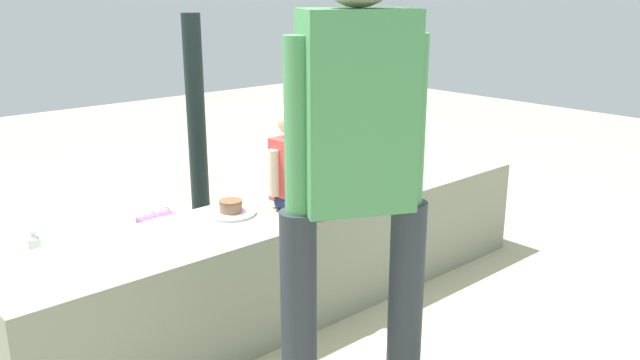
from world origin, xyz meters
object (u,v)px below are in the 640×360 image
(child_seated, at_px, (298,161))
(handbag_black_leather, at_px, (225,248))
(adult_standing, at_px, (356,144))
(gift_bag, at_px, (159,242))
(water_bottle_near_gift, at_px, (35,250))
(party_cup_red, at_px, (253,205))
(cake_plate, at_px, (231,210))
(water_bottle_far_side, at_px, (61,306))

(child_seated, xyz_separation_m, handbag_black_leather, (-0.03, 0.57, -0.59))
(adult_standing, xyz_separation_m, handbag_black_leather, (0.37, 1.35, -0.87))
(gift_bag, height_order, handbag_black_leather, handbag_black_leather)
(water_bottle_near_gift, distance_m, party_cup_red, 1.40)
(cake_plate, xyz_separation_m, party_cup_red, (0.92, 1.12, -0.47))
(water_bottle_far_side, bearing_deg, handbag_black_leather, -0.27)
(cake_plate, bearing_deg, water_bottle_near_gift, 111.56)
(water_bottle_far_side, bearing_deg, child_seated, -32.38)
(party_cup_red, bearing_deg, water_bottle_near_gift, 175.92)
(child_seated, height_order, cake_plate, child_seated)
(gift_bag, bearing_deg, child_seated, -71.34)
(gift_bag, xyz_separation_m, party_cup_red, (0.91, 0.40, -0.10))
(cake_plate, bearing_deg, adult_standing, -97.51)
(water_bottle_far_side, bearing_deg, party_cup_red, 23.07)
(adult_standing, distance_m, water_bottle_far_side, 1.70)
(water_bottle_near_gift, bearing_deg, handbag_black_leather, -45.85)
(handbag_black_leather, bearing_deg, party_cup_red, 44.93)
(gift_bag, distance_m, handbag_black_leather, 0.36)
(water_bottle_near_gift, bearing_deg, adult_standing, -80.20)
(party_cup_red, xyz_separation_m, handbag_black_leather, (-0.66, -0.66, 0.07))
(water_bottle_far_side, distance_m, party_cup_red, 1.67)
(water_bottle_far_side, bearing_deg, water_bottle_near_gift, 79.46)
(adult_standing, distance_m, party_cup_red, 2.45)
(adult_standing, bearing_deg, water_bottle_near_gift, 99.80)
(handbag_black_leather, bearing_deg, cake_plate, -119.26)
(adult_standing, xyz_separation_m, party_cup_red, (1.04, 2.01, -0.94))
(cake_plate, relative_size, party_cup_red, 1.89)
(gift_bag, relative_size, party_cup_red, 2.93)
(gift_bag, distance_m, water_bottle_near_gift, 0.70)
(child_seated, xyz_separation_m, water_bottle_far_side, (-0.91, 0.58, -0.63))
(child_seated, bearing_deg, party_cup_red, 63.00)
(water_bottle_near_gift, xyz_separation_m, handbag_black_leather, (0.74, -0.76, 0.04))
(water_bottle_far_side, relative_size, handbag_black_leather, 0.58)
(child_seated, distance_m, cake_plate, 0.37)
(party_cup_red, bearing_deg, gift_bag, -156.51)
(water_bottle_near_gift, xyz_separation_m, party_cup_red, (1.40, -0.10, -0.03))
(cake_plate, distance_m, gift_bag, 0.81)
(gift_bag, bearing_deg, party_cup_red, 23.49)
(water_bottle_near_gift, height_order, handbag_black_leather, handbag_black_leather)
(water_bottle_near_gift, bearing_deg, cake_plate, -68.44)
(gift_bag, xyz_separation_m, handbag_black_leather, (0.25, -0.26, -0.02))
(gift_bag, bearing_deg, adult_standing, -94.40)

